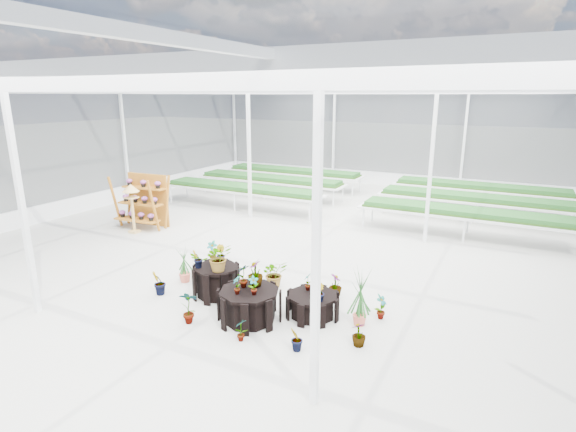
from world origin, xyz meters
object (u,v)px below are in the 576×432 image
at_px(plinth_mid, 249,305).
at_px(bird_table, 133,209).
at_px(plinth_tall, 216,281).
at_px(shelf_rack, 141,202).
at_px(plinth_low, 313,305).

relative_size(plinth_mid, bird_table, 0.76).
bearing_deg(plinth_tall, bird_table, 152.85).
bearing_deg(plinth_tall, shelf_rack, 148.99).
xyz_separation_m(plinth_mid, shelf_rack, (-6.38, 3.71, 0.55)).
height_order(plinth_tall, plinth_low, plinth_tall).
height_order(plinth_low, bird_table, bird_table).
bearing_deg(shelf_rack, bird_table, -76.74).
bearing_deg(plinth_tall, plinth_mid, -26.57).
height_order(plinth_tall, plinth_mid, plinth_tall).
xyz_separation_m(shelf_rack, bird_table, (0.17, -0.55, -0.08)).
relative_size(shelf_rack, bird_table, 1.11).
relative_size(plinth_tall, bird_table, 0.63).
relative_size(plinth_mid, shelf_rack, 0.69).
bearing_deg(shelf_rack, plinth_mid, -34.42).
distance_m(plinth_mid, shelf_rack, 7.40).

